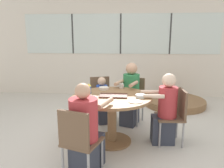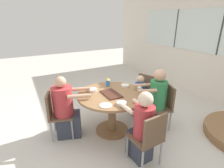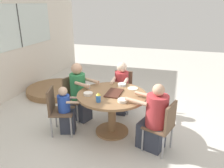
{
  "view_description": "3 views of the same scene",
  "coord_description": "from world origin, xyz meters",
  "px_view_note": "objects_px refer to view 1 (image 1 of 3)",
  "views": [
    {
      "loc": [
        0.26,
        -3.16,
        1.63
      ],
      "look_at": [
        0.0,
        0.0,
        0.93
      ],
      "focal_mm": 35.0,
      "sensor_mm": 36.0,
      "label": 1
    },
    {
      "loc": [
        2.44,
        -1.3,
        1.99
      ],
      "look_at": [
        0.0,
        0.0,
        0.93
      ],
      "focal_mm": 28.0,
      "sensor_mm": 36.0,
      "label": 2
    },
    {
      "loc": [
        -3.3,
        -1.01,
        2.22
      ],
      "look_at": [
        0.0,
        0.0,
        0.93
      ],
      "focal_mm": 35.0,
      "sensor_mm": 36.0,
      "label": 3
    }
  ],
  "objects_px": {
    "chair_for_woman_green_shirt": "(133,96)",
    "chair_for_man_blue_shirt": "(176,112)",
    "person_toddler": "(102,102)",
    "coffee_mug": "(121,86)",
    "folded_table_stack": "(174,102)",
    "bowl_fruit": "(92,99)",
    "chair_for_man_teal_shirt": "(78,138)",
    "person_woman_green_shirt": "(130,97)",
    "person_man_blue_shirt": "(165,112)",
    "bowl_white_shallow": "(141,96)",
    "chair_for_toddler": "(101,95)",
    "bowl_cereal": "(104,88)",
    "person_man_teal_shirt": "(86,133)",
    "sippy_cup": "(89,88)"
  },
  "relations": [
    {
      "from": "bowl_white_shallow",
      "to": "bowl_cereal",
      "type": "xyz_separation_m",
      "value": [
        -0.59,
        0.44,
        0.0
      ]
    },
    {
      "from": "coffee_mug",
      "to": "bowl_white_shallow",
      "type": "relative_size",
      "value": 0.56
    },
    {
      "from": "person_man_blue_shirt",
      "to": "coffee_mug",
      "type": "distance_m",
      "value": 0.87
    },
    {
      "from": "chair_for_man_teal_shirt",
      "to": "person_woman_green_shirt",
      "type": "bearing_deg",
      "value": 89.17
    },
    {
      "from": "sippy_cup",
      "to": "bowl_fruit",
      "type": "relative_size",
      "value": 0.99
    },
    {
      "from": "bowl_white_shallow",
      "to": "coffee_mug",
      "type": "bearing_deg",
      "value": 118.62
    },
    {
      "from": "chair_for_man_blue_shirt",
      "to": "person_woman_green_shirt",
      "type": "xyz_separation_m",
      "value": [
        -0.69,
        0.7,
        0.03
      ]
    },
    {
      "from": "chair_for_man_blue_shirt",
      "to": "bowl_fruit",
      "type": "xyz_separation_m",
      "value": [
        -1.23,
        -0.31,
        0.27
      ]
    },
    {
      "from": "sippy_cup",
      "to": "bowl_white_shallow",
      "type": "relative_size",
      "value": 1.05
    },
    {
      "from": "chair_for_woman_green_shirt",
      "to": "chair_for_man_teal_shirt",
      "type": "height_order",
      "value": "same"
    },
    {
      "from": "person_man_blue_shirt",
      "to": "person_toddler",
      "type": "height_order",
      "value": "person_man_blue_shirt"
    },
    {
      "from": "person_toddler",
      "to": "folded_table_stack",
      "type": "xyz_separation_m",
      "value": [
        1.6,
        1.21,
        -0.33
      ]
    },
    {
      "from": "chair_for_woman_green_shirt",
      "to": "person_man_blue_shirt",
      "type": "distance_m",
      "value": 0.99
    },
    {
      "from": "person_woman_green_shirt",
      "to": "person_man_blue_shirt",
      "type": "xyz_separation_m",
      "value": [
        0.53,
        -0.71,
        -0.03
      ]
    },
    {
      "from": "coffee_mug",
      "to": "bowl_cereal",
      "type": "distance_m",
      "value": 0.31
    },
    {
      "from": "bowl_fruit",
      "to": "chair_for_woman_green_shirt",
      "type": "bearing_deg",
      "value": 62.76
    },
    {
      "from": "person_man_blue_shirt",
      "to": "bowl_white_shallow",
      "type": "xyz_separation_m",
      "value": [
        -0.38,
        -0.11,
        0.27
      ]
    },
    {
      "from": "coffee_mug",
      "to": "bowl_cereal",
      "type": "bearing_deg",
      "value": -157.32
    },
    {
      "from": "bowl_cereal",
      "to": "person_man_blue_shirt",
      "type": "bearing_deg",
      "value": -18.45
    },
    {
      "from": "bowl_cereal",
      "to": "bowl_white_shallow",
      "type": "bearing_deg",
      "value": -36.31
    },
    {
      "from": "chair_for_man_teal_shirt",
      "to": "person_woman_green_shirt",
      "type": "relative_size",
      "value": 0.73
    },
    {
      "from": "person_toddler",
      "to": "bowl_fruit",
      "type": "xyz_separation_m",
      "value": [
        -0.01,
        -1.03,
        0.37
      ]
    },
    {
      "from": "coffee_mug",
      "to": "folded_table_stack",
      "type": "distance_m",
      "value": 2.06
    },
    {
      "from": "chair_for_man_blue_shirt",
      "to": "person_man_blue_shirt",
      "type": "height_order",
      "value": "person_man_blue_shirt"
    },
    {
      "from": "chair_for_woman_green_shirt",
      "to": "coffee_mug",
      "type": "xyz_separation_m",
      "value": [
        -0.22,
        -0.42,
        0.29
      ]
    },
    {
      "from": "folded_table_stack",
      "to": "person_toddler",
      "type": "bearing_deg",
      "value": -142.79
    },
    {
      "from": "person_woman_green_shirt",
      "to": "person_toddler",
      "type": "bearing_deg",
      "value": 18.66
    },
    {
      "from": "chair_for_woman_green_shirt",
      "to": "chair_for_man_blue_shirt",
      "type": "height_order",
      "value": "same"
    },
    {
      "from": "bowl_cereal",
      "to": "bowl_fruit",
      "type": "distance_m",
      "value": 0.63
    },
    {
      "from": "person_toddler",
      "to": "chair_for_man_blue_shirt",
      "type": "bearing_deg",
      "value": 131.62
    },
    {
      "from": "person_woman_green_shirt",
      "to": "bowl_white_shallow",
      "type": "relative_size",
      "value": 7.7
    },
    {
      "from": "chair_for_man_teal_shirt",
      "to": "sippy_cup",
      "type": "xyz_separation_m",
      "value": [
        -0.07,
        1.03,
        0.33
      ]
    },
    {
      "from": "coffee_mug",
      "to": "person_man_blue_shirt",
      "type": "bearing_deg",
      "value": -33.05
    },
    {
      "from": "person_toddler",
      "to": "coffee_mug",
      "type": "relative_size",
      "value": 10.44
    },
    {
      "from": "chair_for_woman_green_shirt",
      "to": "sippy_cup",
      "type": "bearing_deg",
      "value": 68.76
    },
    {
      "from": "bowl_cereal",
      "to": "chair_for_man_teal_shirt",
      "type": "bearing_deg",
      "value": -96.24
    },
    {
      "from": "chair_for_man_blue_shirt",
      "to": "person_man_teal_shirt",
      "type": "distance_m",
      "value": 1.47
    },
    {
      "from": "chair_for_woman_green_shirt",
      "to": "bowl_fruit",
      "type": "height_order",
      "value": "chair_for_woman_green_shirt"
    },
    {
      "from": "person_man_teal_shirt",
      "to": "person_toddler",
      "type": "distance_m",
      "value": 1.54
    },
    {
      "from": "person_man_teal_shirt",
      "to": "chair_for_man_teal_shirt",
      "type": "bearing_deg",
      "value": -90.0
    },
    {
      "from": "person_woman_green_shirt",
      "to": "chair_for_toddler",
      "type": "bearing_deg",
      "value": 4.32
    },
    {
      "from": "bowl_white_shallow",
      "to": "bowl_fruit",
      "type": "relative_size",
      "value": 0.95
    },
    {
      "from": "chair_for_man_teal_shirt",
      "to": "bowl_white_shallow",
      "type": "bearing_deg",
      "value": 67.93
    },
    {
      "from": "sippy_cup",
      "to": "folded_table_stack",
      "type": "distance_m",
      "value": 2.66
    },
    {
      "from": "chair_for_toddler",
      "to": "person_woman_green_shirt",
      "type": "height_order",
      "value": "person_woman_green_shirt"
    },
    {
      "from": "chair_for_toddler",
      "to": "bowl_cereal",
      "type": "xyz_separation_m",
      "value": [
        0.13,
        -0.55,
        0.27
      ]
    },
    {
      "from": "chair_for_toddler",
      "to": "bowl_cereal",
      "type": "relative_size",
      "value": 5.27
    },
    {
      "from": "chair_for_man_blue_shirt",
      "to": "person_man_teal_shirt",
      "type": "relative_size",
      "value": 0.76
    },
    {
      "from": "bowl_cereal",
      "to": "bowl_fruit",
      "type": "height_order",
      "value": "bowl_fruit"
    },
    {
      "from": "sippy_cup",
      "to": "person_man_blue_shirt",
      "type": "bearing_deg",
      "value": -3.05
    }
  ]
}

